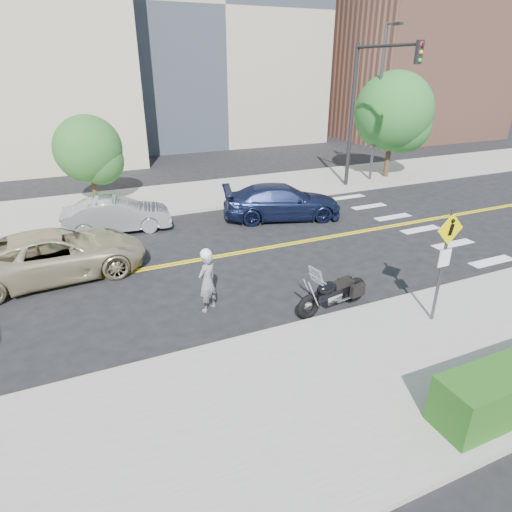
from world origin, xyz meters
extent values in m
plane|color=black|center=(0.00, 0.00, 0.00)|extent=(120.00, 120.00, 0.00)
cube|color=#9E9B91|center=(0.00, -7.50, 0.07)|extent=(60.00, 5.00, 0.15)
cube|color=#9E9B91|center=(0.00, 7.50, 0.07)|extent=(60.00, 5.00, 0.15)
cube|color=#A39984|center=(8.00, 26.00, 10.00)|extent=(18.00, 14.00, 20.00)
cube|color=#8C5947|center=(26.00, 20.00, 6.00)|extent=(14.00, 12.00, 12.00)
cylinder|color=#4C4C51|center=(12.00, 6.50, 4.15)|extent=(0.16, 0.16, 8.00)
cylinder|color=black|center=(10.00, 6.00, 3.65)|extent=(0.20, 0.20, 7.00)
cylinder|color=black|center=(10.00, 3.80, 6.95)|extent=(0.14, 4.40, 0.14)
cube|color=black|center=(10.00, 1.80, 6.65)|extent=(0.28, 0.18, 0.90)
cylinder|color=#4C4C51|center=(4.20, -6.30, 1.65)|extent=(0.08, 0.08, 3.00)
cube|color=#F9D800|center=(4.20, -6.33, 2.65)|extent=(0.78, 0.03, 0.78)
cube|color=white|center=(4.20, -6.33, 1.90)|extent=(0.35, 0.03, 0.45)
imported|color=#B9B9BE|center=(-0.92, -3.28, 0.86)|extent=(0.75, 0.68, 1.73)
sphere|color=white|center=(-0.92, -3.28, 1.68)|extent=(0.31, 0.31, 0.31)
imported|color=#C5B591|center=(-4.62, 0.61, 0.75)|extent=(5.61, 2.93, 1.51)
imported|color=#B3B5BB|center=(-2.37, 4.02, 0.69)|extent=(4.31, 1.91, 1.37)
imported|color=#161F43|center=(4.44, 2.80, 0.74)|extent=(5.50, 3.40, 1.49)
cylinder|color=#382619|center=(-2.87, 8.14, 1.70)|extent=(0.22, 0.22, 3.40)
sphere|color=#235A1C|center=(-2.87, 8.14, 2.65)|extent=(3.06, 3.06, 3.06)
cylinder|color=#382619|center=(13.27, 6.67, 2.44)|extent=(0.29, 0.29, 4.87)
sphere|color=#20631F|center=(13.27, 6.67, 3.80)|extent=(4.30, 4.30, 4.30)
camera|label=1|loc=(-3.82, -13.14, 6.22)|focal=30.00mm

